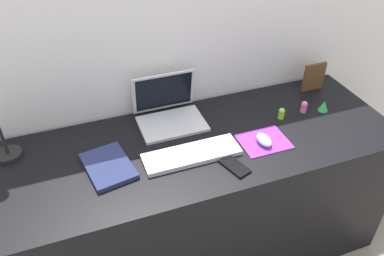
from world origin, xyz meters
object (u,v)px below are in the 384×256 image
at_px(cell_phone, 235,166).
at_px(picture_frame, 314,77).
at_px(toy_figurine_green, 324,106).
at_px(laptop, 168,109).
at_px(toy_figurine_pink, 304,107).
at_px(notebook_pad, 108,166).
at_px(toy_figurine_lime, 281,113).
at_px(keyboard, 192,154).
at_px(mouse, 264,140).

xyz_separation_m(cell_phone, picture_frame, (0.64, 0.41, 0.07)).
bearing_deg(toy_figurine_green, laptop, 165.28).
bearing_deg(picture_frame, toy_figurine_pink, -133.79).
relative_size(picture_frame, toy_figurine_pink, 2.53).
relative_size(notebook_pad, toy_figurine_lime, 4.23).
relative_size(toy_figurine_lime, toy_figurine_pink, 0.95).
relative_size(keyboard, mouse, 4.27).
relative_size(toy_figurine_lime, toy_figurine_green, 1.07).
height_order(keyboard, toy_figurine_pink, toy_figurine_pink).
bearing_deg(toy_figurine_pink, toy_figurine_green, -12.88).
bearing_deg(toy_figurine_pink, notebook_pad, -175.73).
height_order(cell_phone, toy_figurine_lime, toy_figurine_lime).
height_order(mouse, notebook_pad, mouse).
bearing_deg(toy_figurine_green, notebook_pad, -177.32).
bearing_deg(laptop, keyboard, -88.08).
height_order(picture_frame, toy_figurine_green, picture_frame).
bearing_deg(toy_figurine_green, cell_phone, -158.96).
xyz_separation_m(keyboard, toy_figurine_lime, (0.49, 0.11, 0.02)).
height_order(mouse, toy_figurine_pink, toy_figurine_pink).
xyz_separation_m(mouse, picture_frame, (0.46, 0.32, 0.05)).
distance_m(laptop, picture_frame, 0.79).
xyz_separation_m(mouse, toy_figurine_pink, (0.30, 0.15, 0.01)).
height_order(cell_phone, picture_frame, picture_frame).
bearing_deg(laptop, mouse, -43.92).
xyz_separation_m(notebook_pad, toy_figurine_pink, (0.96, 0.07, 0.02)).
xyz_separation_m(picture_frame, toy_figurine_pink, (-0.16, -0.17, -0.04)).
xyz_separation_m(toy_figurine_lime, toy_figurine_green, (0.23, -0.01, -0.00)).
bearing_deg(keyboard, toy_figurine_pink, 11.00).
bearing_deg(picture_frame, toy_figurine_lime, -148.67).
bearing_deg(toy_figurine_lime, cell_phone, -146.29).
bearing_deg(laptop, toy_figurine_lime, -19.72).
relative_size(mouse, toy_figurine_pink, 1.62).
bearing_deg(cell_phone, keyboard, 119.35).
bearing_deg(keyboard, picture_frame, 20.16).
xyz_separation_m(keyboard, toy_figurine_green, (0.72, 0.10, 0.02)).
distance_m(cell_phone, notebook_pad, 0.51).
bearing_deg(toy_figurine_green, toy_figurine_lime, 177.02).
bearing_deg(toy_figurine_lime, picture_frame, 31.33).
relative_size(mouse, cell_phone, 0.75).
relative_size(keyboard, toy_figurine_pink, 6.90).
distance_m(mouse, toy_figurine_pink, 0.33).
bearing_deg(cell_phone, toy_figurine_pink, 7.87).
bearing_deg(notebook_pad, mouse, -16.69).
bearing_deg(toy_figurine_green, keyboard, -172.18).
bearing_deg(mouse, toy_figurine_pink, 26.79).
height_order(laptop, mouse, laptop).
xyz_separation_m(mouse, toy_figurine_lime, (0.17, 0.14, 0.01)).
height_order(picture_frame, toy_figurine_lime, picture_frame).
xyz_separation_m(cell_phone, toy_figurine_pink, (0.48, 0.24, 0.03)).
height_order(keyboard, toy_figurine_lime, toy_figurine_lime).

